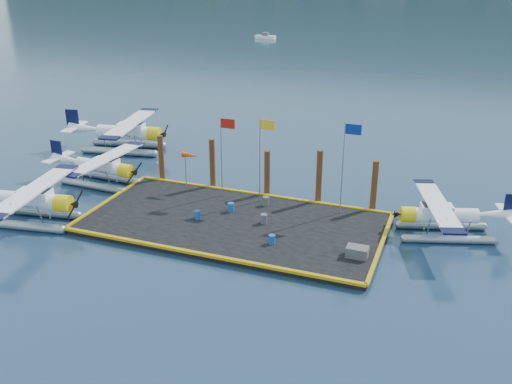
# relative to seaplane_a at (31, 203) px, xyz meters

# --- Properties ---
(ground) EXTENTS (4000.00, 4000.00, 0.00)m
(ground) POSITION_rel_seaplane_a_xyz_m (13.15, 4.39, -1.51)
(ground) COLOR #162643
(ground) RESTS_ON ground
(dock) EXTENTS (20.00, 10.00, 0.40)m
(dock) POSITION_rel_seaplane_a_xyz_m (13.15, 4.39, -1.31)
(dock) COLOR black
(dock) RESTS_ON ground
(dock_bumpers) EXTENTS (20.25, 10.25, 0.18)m
(dock_bumpers) POSITION_rel_seaplane_a_xyz_m (13.15, 4.39, -1.02)
(dock_bumpers) COLOR #C4940B
(dock_bumpers) RESTS_ON dock
(seaplane_a) EXTENTS (8.94, 9.80, 3.47)m
(seaplane_a) POSITION_rel_seaplane_a_xyz_m (0.00, 0.00, 0.00)
(seaplane_a) COLOR #969DA4
(seaplane_a) RESTS_ON ground
(seaplane_b) EXTENTS (8.13, 8.96, 3.19)m
(seaplane_b) POSITION_rel_seaplane_a_xyz_m (0.48, 7.69, -0.12)
(seaplane_b) COLOR #969DA4
(seaplane_b) RESTS_ON ground
(seaplane_c) EXTENTS (9.80, 10.71, 3.79)m
(seaplane_c) POSITION_rel_seaplane_a_xyz_m (-2.41, 15.84, 0.14)
(seaplane_c) COLOR #969DA4
(seaplane_c) RESTS_ON ground
(seaplane_d) EXTENTS (8.07, 8.63, 3.09)m
(seaplane_d) POSITION_rel_seaplane_a_xyz_m (26.40, 7.83, -0.16)
(seaplane_d) COLOR #969DA4
(seaplane_d) RESTS_ON ground
(drum_0) EXTENTS (0.46, 0.46, 0.65)m
(drum_0) POSITION_rel_seaplane_a_xyz_m (12.38, 5.76, -0.79)
(drum_0) COLOR #1C4E9C
(drum_0) RESTS_ON dock
(drum_1) EXTENTS (0.43, 0.43, 0.60)m
(drum_1) POSITION_rel_seaplane_a_xyz_m (16.68, 2.19, -0.81)
(drum_1) COLOR #1C4E9C
(drum_1) RESTS_ON dock
(drum_2) EXTENTS (0.47, 0.47, 0.66)m
(drum_2) POSITION_rel_seaplane_a_xyz_m (15.21, 4.78, -0.78)
(drum_2) COLOR #4F4F53
(drum_2) RESTS_ON dock
(drum_3) EXTENTS (0.43, 0.43, 0.61)m
(drum_3) POSITION_rel_seaplane_a_xyz_m (10.70, 3.84, -0.81)
(drum_3) COLOR #1C4E9C
(drum_3) RESTS_ON dock
(drum_5) EXTENTS (0.48, 0.48, 0.67)m
(drum_5) POSITION_rel_seaplane_a_xyz_m (14.33, 7.62, -0.77)
(drum_5) COLOR #4F4F53
(drum_5) RESTS_ON dock
(crate) EXTENTS (1.30, 0.87, 0.65)m
(crate) POSITION_rel_seaplane_a_xyz_m (22.02, 2.41, -0.78)
(crate) COLOR #4F4F53
(crate) RESTS_ON dock
(flagpole_red) EXTENTS (1.14, 0.08, 6.00)m
(flagpole_red) POSITION_rel_seaplane_a_xyz_m (10.85, 8.19, 2.89)
(flagpole_red) COLOR gray
(flagpole_red) RESTS_ON dock
(flagpole_yellow) EXTENTS (1.14, 0.08, 6.20)m
(flagpole_yellow) POSITION_rel_seaplane_a_xyz_m (13.85, 8.19, 3.00)
(flagpole_yellow) COLOR gray
(flagpole_yellow) RESTS_ON dock
(flagpole_blue) EXTENTS (1.14, 0.08, 6.50)m
(flagpole_blue) POSITION_rel_seaplane_a_xyz_m (19.84, 8.19, 3.18)
(flagpole_blue) COLOR gray
(flagpole_blue) RESTS_ON dock
(windsock) EXTENTS (1.40, 0.44, 3.12)m
(windsock) POSITION_rel_seaplane_a_xyz_m (8.12, 8.19, 1.72)
(windsock) COLOR gray
(windsock) RESTS_ON dock
(piling_0) EXTENTS (0.44, 0.44, 4.00)m
(piling_0) POSITION_rel_seaplane_a_xyz_m (4.65, 9.79, 0.49)
(piling_0) COLOR #4B2A15
(piling_0) RESTS_ON ground
(piling_1) EXTENTS (0.44, 0.44, 4.20)m
(piling_1) POSITION_rel_seaplane_a_xyz_m (9.15, 9.79, 0.59)
(piling_1) COLOR #4B2A15
(piling_1) RESTS_ON ground
(piling_2) EXTENTS (0.44, 0.44, 3.80)m
(piling_2) POSITION_rel_seaplane_a_xyz_m (13.65, 9.79, 0.39)
(piling_2) COLOR #4B2A15
(piling_2) RESTS_ON ground
(piling_3) EXTENTS (0.44, 0.44, 4.30)m
(piling_3) POSITION_rel_seaplane_a_xyz_m (17.65, 9.79, 0.64)
(piling_3) COLOR #4B2A15
(piling_3) RESTS_ON ground
(piling_4) EXTENTS (0.44, 0.44, 4.00)m
(piling_4) POSITION_rel_seaplane_a_xyz_m (21.65, 9.79, 0.49)
(piling_4) COLOR #4B2A15
(piling_4) RESTS_ON ground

